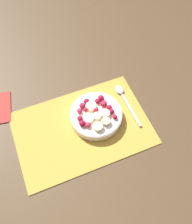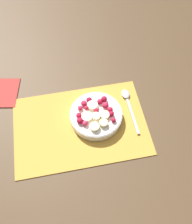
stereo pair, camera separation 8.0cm
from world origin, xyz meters
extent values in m
plane|color=#4C3823|center=(0.00, 0.00, 0.00)|extent=(3.00, 3.00, 0.00)
cube|color=gold|center=(0.00, 0.00, 0.00)|extent=(0.43, 0.29, 0.01)
cylinder|color=white|center=(0.06, 0.02, 0.02)|extent=(0.17, 0.17, 0.03)
torus|color=white|center=(0.06, 0.02, 0.03)|extent=(0.17, 0.17, 0.01)
cylinder|color=white|center=(0.06, 0.02, 0.04)|extent=(0.15, 0.15, 0.00)
cylinder|color=beige|center=(0.08, 0.00, 0.04)|extent=(0.04, 0.04, 0.01)
cylinder|color=#F4EAB7|center=(0.05, 0.00, 0.04)|extent=(0.04, 0.04, 0.01)
cylinder|color=#F4EAB7|center=(0.05, 0.04, 0.04)|extent=(0.04, 0.04, 0.01)
cylinder|color=#F4EAB7|center=(0.02, 0.01, 0.04)|extent=(0.04, 0.04, 0.01)
cylinder|color=beige|center=(0.07, -0.03, 0.04)|extent=(0.04, 0.04, 0.01)
cylinder|color=beige|center=(0.04, -0.04, 0.04)|extent=(0.04, 0.04, 0.01)
sphere|color=#B21433|center=(0.04, 0.07, 0.05)|extent=(0.02, 0.02, 0.02)
sphere|color=#D12347|center=(0.02, 0.05, 0.05)|extent=(0.02, 0.02, 0.02)
sphere|color=#B21433|center=(0.09, 0.06, 0.05)|extent=(0.02, 0.02, 0.02)
sphere|color=#D12347|center=(0.09, 0.03, 0.05)|extent=(0.02, 0.02, 0.02)
sphere|color=red|center=(0.10, 0.02, 0.05)|extent=(0.02, 0.02, 0.02)
sphere|color=red|center=(0.06, 0.02, 0.04)|extent=(0.02, 0.02, 0.02)
sphere|color=#B21433|center=(0.00, -0.01, 0.05)|extent=(0.02, 0.02, 0.02)
sphere|color=#DB3356|center=(0.02, -0.02, 0.05)|extent=(0.02, 0.02, 0.02)
sphere|color=#D12347|center=(0.03, 0.04, 0.04)|extent=(0.01, 0.01, 0.01)
sphere|color=red|center=(0.10, -0.02, 0.04)|extent=(0.02, 0.02, 0.02)
sphere|color=#B21433|center=(0.10, 0.00, 0.05)|extent=(0.02, 0.02, 0.02)
sphere|color=red|center=(0.08, 0.05, 0.05)|extent=(0.02, 0.02, 0.02)
sphere|color=red|center=(0.00, 0.01, 0.05)|extent=(0.02, 0.02, 0.02)
sphere|color=#DB3356|center=(0.01, 0.04, 0.05)|extent=(0.02, 0.02, 0.02)
cube|color=#B2B2B7|center=(0.18, 0.00, 0.01)|extent=(0.01, 0.14, 0.00)
ellipsoid|color=#B2B2B7|center=(0.18, 0.09, 0.01)|extent=(0.03, 0.04, 0.01)
camera|label=1|loc=(-0.10, -0.36, 0.73)|focal=40.00mm
camera|label=2|loc=(-0.02, -0.38, 0.73)|focal=40.00mm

